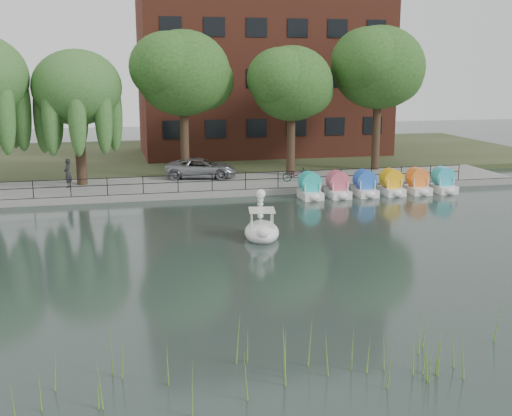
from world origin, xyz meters
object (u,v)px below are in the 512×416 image
object	(u,v)px
minivan	(201,167)
pedestrian	(68,171)
swan_boat	(262,228)
bicycle	(296,174)

from	to	relation	value
minivan	pedestrian	bearing A→B (deg)	111.38
minivan	swan_boat	size ratio (longest dim) A/B	1.99
minivan	pedestrian	xyz separation A→B (m)	(-8.27, -1.50, 0.25)
minivan	pedestrian	size ratio (longest dim) A/B	2.69
swan_boat	minivan	bearing A→B (deg)	102.93
bicycle	pedestrian	world-z (taller)	pedestrian
pedestrian	swan_boat	xyz separation A→B (m)	(8.95, -12.53, -0.93)
bicycle	swan_boat	bearing A→B (deg)	165.12
bicycle	pedestrian	bearing A→B (deg)	93.96
bicycle	pedestrian	size ratio (longest dim) A/B	0.87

